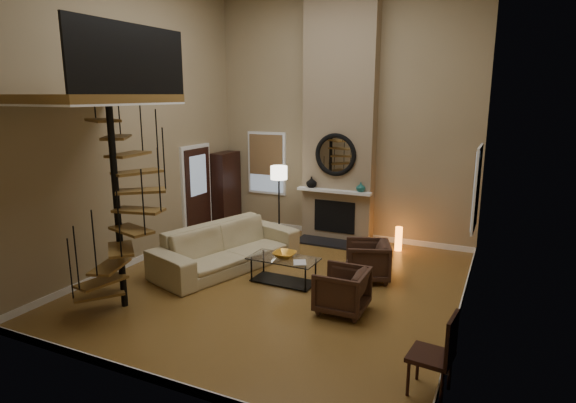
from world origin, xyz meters
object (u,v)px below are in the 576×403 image
at_px(coffee_table, 283,267).
at_px(accent_lamp, 399,239).
at_px(hutch, 226,190).
at_px(sofa, 227,247).
at_px(armchair_near, 371,260).
at_px(side_chair, 439,351).
at_px(armchair_far, 346,291).
at_px(floor_lamp, 279,179).

xyz_separation_m(coffee_table, accent_lamp, (1.44, 2.63, -0.03)).
relative_size(hutch, sofa, 0.63).
bearing_deg(accent_lamp, coffee_table, -118.72).
height_order(armchair_near, side_chair, side_chair).
bearing_deg(side_chair, coffee_table, 143.10).
distance_m(armchair_near, accent_lamp, 1.84).
bearing_deg(coffee_table, armchair_far, -26.36).
relative_size(hutch, floor_lamp, 1.08).
height_order(armchair_near, floor_lamp, floor_lamp).
height_order(floor_lamp, side_chair, floor_lamp).
relative_size(floor_lamp, accent_lamp, 3.23).
relative_size(armchair_near, accent_lamp, 1.46).
distance_m(hutch, floor_lamp, 1.79).
height_order(armchair_far, side_chair, side_chair).
relative_size(coffee_table, accent_lamp, 2.33).
relative_size(sofa, side_chair, 2.97).
bearing_deg(floor_lamp, side_chair, -47.13).
xyz_separation_m(hutch, coffee_table, (2.85, -2.65, -0.67)).
relative_size(armchair_far, coffee_table, 0.61).
height_order(armchair_far, coffee_table, armchair_far).
bearing_deg(floor_lamp, coffee_table, -62.10).
bearing_deg(floor_lamp, armchair_far, -48.68).
distance_m(coffee_table, floor_lamp, 2.76).
height_order(coffee_table, floor_lamp, floor_lamp).
distance_m(coffee_table, accent_lamp, 3.00).
distance_m(sofa, side_chair, 4.89).
bearing_deg(sofa, side_chair, -102.19).
height_order(hutch, armchair_near, hutch).
height_order(sofa, side_chair, side_chair).
bearing_deg(armchair_far, floor_lamp, -139.07).
xyz_separation_m(hutch, armchair_far, (4.23, -3.34, -0.60)).
bearing_deg(armchair_near, accent_lamp, 157.51).
distance_m(armchair_far, accent_lamp, 3.32).
height_order(armchair_near, coffee_table, armchair_near).
distance_m(armchair_near, armchair_far, 1.48).
distance_m(hutch, side_chair, 7.56).
xyz_separation_m(floor_lamp, side_chair, (4.10, -4.42, -0.89)).
height_order(hutch, side_chair, hutch).
bearing_deg(accent_lamp, floor_lamp, -171.18).
xyz_separation_m(coffee_table, floor_lamp, (-1.18, 2.22, 1.13)).
relative_size(armchair_near, coffee_table, 0.63).
height_order(coffee_table, accent_lamp, accent_lamp).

